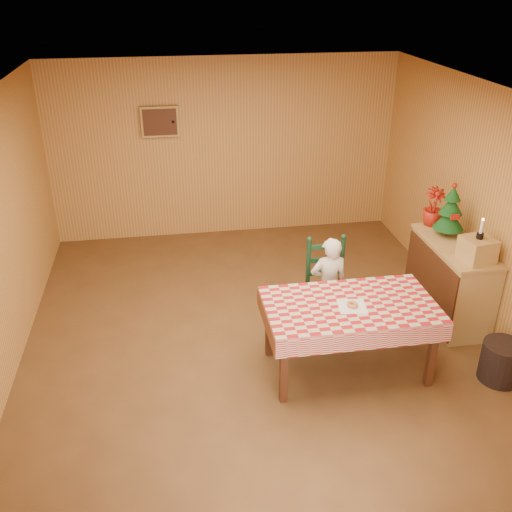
{
  "coord_description": "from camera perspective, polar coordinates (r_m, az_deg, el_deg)",
  "views": [
    {
      "loc": [
        -0.86,
        -5.05,
        3.63
      ],
      "look_at": [
        0.0,
        0.2,
        0.95
      ],
      "focal_mm": 40.0,
      "sensor_mm": 36.0,
      "label": 1
    }
  ],
  "objects": [
    {
      "name": "ground",
      "position": [
        6.28,
        0.3,
        -8.59
      ],
      "size": [
        6.0,
        6.0,
        0.0
      ],
      "primitive_type": "plane",
      "color": "brown",
      "rests_on": "ground"
    },
    {
      "name": "cabin_walls",
      "position": [
        5.93,
        -0.55,
        9.01
      ],
      "size": [
        5.1,
        6.05,
        2.65
      ],
      "color": "#C48C46",
      "rests_on": "ground"
    },
    {
      "name": "dining_table",
      "position": [
        5.59,
        9.37,
        -5.45
      ],
      "size": [
        1.66,
        0.96,
        0.77
      ],
      "color": "#472413",
      "rests_on": "ground"
    },
    {
      "name": "ladder_chair",
      "position": [
        6.32,
        7.08,
        -3.14
      ],
      "size": [
        0.44,
        0.4,
        1.08
      ],
      "color": "#10311B",
      "rests_on": "ground"
    },
    {
      "name": "seated_child",
      "position": [
        6.25,
        7.25,
        -2.92
      ],
      "size": [
        0.41,
        0.27,
        1.12
      ],
      "primitive_type": "imported",
      "rotation": [
        0.0,
        0.0,
        3.14
      ],
      "color": "silver",
      "rests_on": "ground"
    },
    {
      "name": "napkin",
      "position": [
        5.5,
        9.59,
        -4.98
      ],
      "size": [
        0.29,
        0.29,
        0.0
      ],
      "primitive_type": "cube",
      "rotation": [
        0.0,
        0.0,
        -0.13
      ],
      "color": "white",
      "rests_on": "dining_table"
    },
    {
      "name": "donut",
      "position": [
        5.49,
        9.6,
        -4.8
      ],
      "size": [
        0.13,
        0.13,
        0.04
      ],
      "primitive_type": "torus",
      "rotation": [
        0.0,
        0.0,
        0.21
      ],
      "color": "#C57E46",
      "rests_on": "napkin"
    },
    {
      "name": "shelf_unit",
      "position": [
        6.84,
        18.81,
        -2.37
      ],
      "size": [
        0.54,
        1.24,
        0.93
      ],
      "color": "tan",
      "rests_on": "ground"
    },
    {
      "name": "crate",
      "position": [
        6.28,
        21.26,
        0.61
      ],
      "size": [
        0.34,
        0.34,
        0.25
      ],
      "primitive_type": "cube",
      "rotation": [
        0.0,
        0.0,
        0.16
      ],
      "color": "tan",
      "rests_on": "shelf_unit"
    },
    {
      "name": "christmas_tree",
      "position": [
        6.74,
        18.87,
        4.21
      ],
      "size": [
        0.34,
        0.34,
        0.62
      ],
      "color": "#472413",
      "rests_on": "shelf_unit"
    },
    {
      "name": "flower_arrangement",
      "position": [
        6.98,
        17.35,
        4.72
      ],
      "size": [
        0.26,
        0.26,
        0.45
      ],
      "primitive_type": "imported",
      "rotation": [
        0.0,
        0.0,
        0.05
      ],
      "color": "#9E1A0E",
      "rests_on": "shelf_unit"
    },
    {
      "name": "candle_set",
      "position": [
        6.21,
        21.54,
        2.18
      ],
      "size": [
        0.07,
        0.07,
        0.22
      ],
      "color": "black",
      "rests_on": "crate"
    },
    {
      "name": "storage_bin",
      "position": [
        6.15,
        23.35,
        -9.68
      ],
      "size": [
        0.52,
        0.52,
        0.41
      ],
      "primitive_type": "cylinder",
      "rotation": [
        0.0,
        0.0,
        0.33
      ],
      "color": "black",
      "rests_on": "ground"
    }
  ]
}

